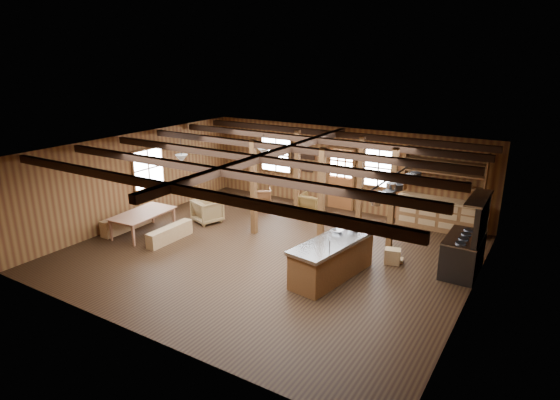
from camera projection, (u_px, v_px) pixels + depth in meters
name	position (u px, v px, depth m)	size (l,w,h in m)	color
room	(270.00, 203.00, 12.13)	(10.04, 9.04, 2.84)	black
ceiling_joists	(273.00, 154.00, 11.89)	(9.80, 8.82, 0.18)	black
timber_posts	(324.00, 188.00, 13.56)	(3.95, 2.35, 2.80)	#432913
back_door	(341.00, 184.00, 15.90)	(1.02, 0.08, 2.15)	brown
window_back_left	(276.00, 155.00, 16.99)	(1.32, 0.06, 1.32)	white
window_back_right	(379.00, 168.00, 15.04)	(1.02, 0.06, 1.32)	white
window_left	(148.00, 168.00, 14.96)	(0.14, 1.24, 1.32)	white
notice_boards	(303.00, 157.00, 16.43)	(1.08, 0.03, 0.90)	silver
back_counter	(440.00, 210.00, 14.08)	(2.55, 0.60, 2.45)	brown
pendant_lamps	(224.00, 155.00, 13.82)	(1.86, 2.36, 0.66)	#303033
pot_rack	(396.00, 186.00, 10.57)	(0.40, 3.00, 0.43)	#303033
kitchen_island	(332.00, 258.00, 11.08)	(1.26, 2.61, 1.20)	brown
step_stool	(392.00, 256.00, 11.89)	(0.44, 0.31, 0.39)	#9A7446
commercial_range	(466.00, 249.00, 11.25)	(0.81, 1.59, 1.96)	#303033
dining_table	(145.00, 223.00, 13.78)	(1.88, 1.05, 0.66)	#9C6447
bench_wall	(127.00, 222.00, 14.18)	(0.33, 1.76, 0.48)	#9A7446
bench_aisle	(170.00, 234.00, 13.30)	(0.29, 1.57, 0.43)	#9A7446
armchair_a	(261.00, 197.00, 16.32)	(0.70, 0.72, 0.65)	brown
armchair_b	(311.00, 203.00, 15.63)	(0.70, 0.72, 0.65)	brown
armchair_c	(208.00, 211.00, 14.75)	(0.79, 0.81, 0.74)	olive
counter_pot	(353.00, 225.00, 11.70)	(0.28, 0.28, 0.17)	#AFB1B6
bowl	(338.00, 231.00, 11.43)	(0.27, 0.27, 0.07)	silver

